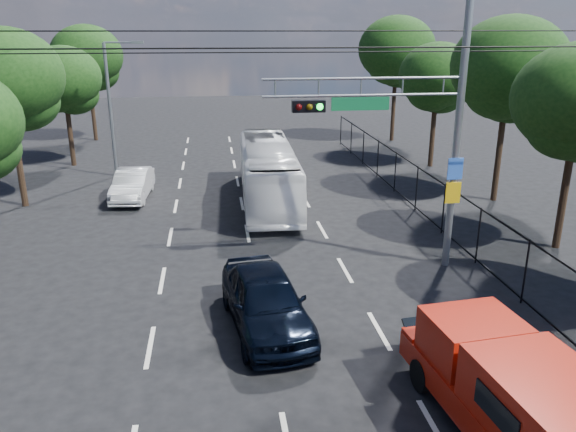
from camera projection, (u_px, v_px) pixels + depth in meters
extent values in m
cube|color=beige|center=(150.00, 347.00, 14.23)|extent=(0.12, 2.00, 0.01)
cube|color=beige|center=(162.00, 280.00, 17.99)|extent=(0.12, 2.00, 0.01)
cube|color=beige|center=(170.00, 237.00, 21.75)|extent=(0.12, 2.00, 0.01)
cube|color=beige|center=(176.00, 206.00, 25.51)|extent=(0.12, 2.00, 0.01)
cube|color=beige|center=(180.00, 183.00, 29.26)|extent=(0.12, 2.00, 0.01)
cube|color=beige|center=(183.00, 166.00, 33.02)|extent=(0.12, 2.00, 0.01)
cube|color=beige|center=(186.00, 152.00, 36.78)|extent=(0.12, 2.00, 0.01)
cube|color=beige|center=(188.00, 140.00, 40.54)|extent=(0.12, 2.00, 0.01)
cube|color=beige|center=(268.00, 338.00, 14.61)|extent=(0.12, 2.00, 0.01)
cube|color=beige|center=(255.00, 275.00, 18.37)|extent=(0.12, 2.00, 0.01)
cube|color=beige|center=(247.00, 233.00, 22.13)|extent=(0.12, 2.00, 0.01)
cube|color=beige|center=(242.00, 203.00, 25.89)|extent=(0.12, 2.00, 0.01)
cube|color=beige|center=(238.00, 181.00, 29.64)|extent=(0.12, 2.00, 0.01)
cube|color=beige|center=(234.00, 164.00, 33.40)|extent=(0.12, 2.00, 0.01)
cube|color=beige|center=(232.00, 150.00, 37.16)|extent=(0.12, 2.00, 0.01)
cube|color=beige|center=(229.00, 139.00, 40.92)|extent=(0.12, 2.00, 0.01)
cube|color=beige|center=(436.00, 432.00, 11.23)|extent=(0.12, 2.00, 0.01)
cube|color=beige|center=(379.00, 330.00, 14.99)|extent=(0.12, 2.00, 0.01)
cube|color=beige|center=(345.00, 270.00, 18.75)|extent=(0.12, 2.00, 0.01)
cube|color=beige|center=(322.00, 230.00, 22.51)|extent=(0.12, 2.00, 0.01)
cube|color=beige|center=(306.00, 201.00, 26.27)|extent=(0.12, 2.00, 0.01)
cube|color=beige|center=(294.00, 179.00, 30.03)|extent=(0.12, 2.00, 0.01)
cube|color=beige|center=(284.00, 163.00, 33.78)|extent=(0.12, 2.00, 0.01)
cube|color=beige|center=(277.00, 149.00, 37.54)|extent=(0.12, 2.00, 0.01)
cube|color=beige|center=(270.00, 138.00, 41.30)|extent=(0.12, 2.00, 0.01)
cylinder|color=slate|center=(458.00, 126.00, 17.69)|extent=(0.24, 0.24, 9.50)
cylinder|color=slate|center=(365.00, 78.00, 16.82)|extent=(6.20, 0.08, 0.08)
cylinder|color=slate|center=(364.00, 95.00, 16.98)|extent=(6.20, 0.08, 0.08)
cube|color=black|center=(308.00, 106.00, 16.85)|extent=(1.00, 0.28, 0.35)
sphere|color=#3F0505|center=(299.00, 107.00, 16.67)|extent=(0.20, 0.20, 0.20)
sphere|color=#4C3805|center=(309.00, 107.00, 16.71)|extent=(0.20, 0.20, 0.20)
sphere|color=#0CE533|center=(320.00, 107.00, 16.75)|extent=(0.20, 0.20, 0.20)
cube|color=#0D5D31|center=(360.00, 104.00, 17.04)|extent=(1.80, 0.05, 0.40)
cube|color=blue|center=(455.00, 169.00, 17.98)|extent=(0.50, 0.04, 0.70)
cube|color=gold|center=(453.00, 193.00, 18.23)|extent=(0.50, 0.04, 0.70)
cylinder|color=slate|center=(443.00, 86.00, 17.21)|extent=(0.05, 0.05, 0.50)
cylinder|color=slate|center=(403.00, 86.00, 17.05)|extent=(0.05, 0.05, 0.50)
cylinder|color=slate|center=(361.00, 87.00, 16.88)|extent=(0.05, 0.05, 0.50)
cylinder|color=slate|center=(319.00, 88.00, 16.72)|extent=(0.05, 0.05, 0.50)
cylinder|color=slate|center=(275.00, 88.00, 16.55)|extent=(0.05, 0.05, 0.50)
cylinder|color=slate|center=(110.00, 112.00, 29.59)|extent=(0.18, 0.18, 7.00)
cylinder|color=slate|center=(120.00, 42.00, 28.58)|extent=(1.60, 0.09, 0.09)
cube|color=slate|center=(138.00, 42.00, 28.70)|extent=(0.60, 0.22, 0.15)
cylinder|color=black|center=(256.00, 48.00, 14.20)|extent=(22.00, 0.04, 0.04)
cylinder|color=black|center=(247.00, 31.00, 17.37)|extent=(22.00, 0.04, 0.04)
cylinder|color=black|center=(245.00, 52.00, 19.00)|extent=(22.00, 0.04, 0.04)
cube|color=black|center=(436.00, 179.00, 22.47)|extent=(0.04, 34.00, 0.06)
cube|color=black|center=(432.00, 221.00, 23.04)|extent=(0.04, 34.00, 0.06)
cylinder|color=black|center=(525.00, 272.00, 16.20)|extent=(0.06, 0.06, 2.00)
cylinder|color=black|center=(478.00, 236.00, 19.02)|extent=(0.06, 0.06, 2.00)
cylinder|color=black|center=(443.00, 209.00, 21.83)|extent=(0.06, 0.06, 2.00)
cylinder|color=black|center=(417.00, 188.00, 24.65)|extent=(0.06, 0.06, 2.00)
cylinder|color=black|center=(395.00, 172.00, 27.47)|extent=(0.06, 0.06, 2.00)
cylinder|color=black|center=(378.00, 159.00, 30.29)|extent=(0.06, 0.06, 2.00)
cylinder|color=black|center=(363.00, 148.00, 33.11)|extent=(0.06, 0.06, 2.00)
cylinder|color=black|center=(351.00, 138.00, 35.93)|extent=(0.06, 0.06, 2.00)
cylinder|color=black|center=(341.00, 130.00, 38.75)|extent=(0.06, 0.06, 2.00)
cylinder|color=black|center=(564.00, 192.00, 20.06)|extent=(0.28, 0.28, 4.20)
ellipsoid|color=black|center=(569.00, 127.00, 19.07)|extent=(2.85, 2.85, 2.28)
cylinder|color=black|center=(499.00, 150.00, 25.69)|extent=(0.28, 0.28, 4.76)
ellipsoid|color=black|center=(509.00, 66.00, 24.50)|extent=(5.10, 5.10, 4.33)
ellipsoid|color=black|center=(511.00, 93.00, 25.21)|extent=(3.40, 3.40, 2.72)
ellipsoid|color=black|center=(501.00, 90.00, 24.59)|extent=(3.23, 3.23, 2.58)
cylinder|color=black|center=(433.00, 132.00, 32.33)|extent=(0.28, 0.28, 4.03)
ellipsoid|color=black|center=(437.00, 75.00, 31.33)|extent=(4.32, 4.32, 3.67)
ellipsoid|color=black|center=(441.00, 93.00, 31.98)|extent=(2.88, 2.88, 2.30)
ellipsoid|color=black|center=(431.00, 92.00, 31.37)|extent=(2.74, 2.74, 2.19)
cylinder|color=black|center=(394.00, 106.00, 39.73)|extent=(0.28, 0.28, 4.93)
ellipsoid|color=black|center=(397.00, 49.00, 38.50)|extent=(5.28, 5.28, 4.49)
ellipsoid|color=black|center=(400.00, 67.00, 39.23)|extent=(3.52, 3.52, 2.82)
ellipsoid|color=black|center=(392.00, 65.00, 38.61)|extent=(3.34, 3.34, 2.68)
cylinder|color=black|center=(18.00, 157.00, 24.87)|extent=(0.28, 0.28, 4.48)
ellipsoid|color=black|center=(6.00, 76.00, 23.76)|extent=(4.80, 4.80, 4.08)
ellipsoid|color=black|center=(22.00, 102.00, 24.45)|extent=(3.20, 3.20, 2.56)
cylinder|color=black|center=(70.00, 132.00, 32.53)|extent=(0.28, 0.28, 3.92)
ellipsoid|color=black|center=(63.00, 78.00, 31.55)|extent=(4.20, 4.20, 3.57)
ellipsoid|color=black|center=(74.00, 95.00, 32.20)|extent=(2.80, 2.80, 2.24)
ellipsoid|color=black|center=(58.00, 93.00, 31.59)|extent=(2.66, 2.66, 2.13)
cylinder|color=black|center=(93.00, 108.00, 39.92)|extent=(0.28, 0.28, 4.59)
ellipsoid|color=black|center=(87.00, 55.00, 38.77)|extent=(4.92, 4.92, 4.18)
ellipsoid|color=black|center=(96.00, 72.00, 39.47)|extent=(3.28, 3.28, 2.62)
ellipsoid|color=black|center=(83.00, 70.00, 38.85)|extent=(3.12, 3.12, 2.49)
cylinder|color=black|center=(422.00, 375.00, 12.44)|extent=(0.34, 0.75, 0.73)
cylinder|color=black|center=(493.00, 365.00, 12.84)|extent=(0.34, 0.75, 0.73)
cube|color=#9C1508|center=(502.00, 403.00, 11.06)|extent=(2.50, 5.38, 0.58)
cube|color=#9C1508|center=(444.00, 339.00, 13.20)|extent=(1.97, 0.77, 0.57)
cube|color=black|center=(439.00, 324.00, 13.37)|extent=(1.80, 0.60, 0.32)
cube|color=#9C1508|center=(473.00, 339.00, 11.93)|extent=(2.03, 1.80, 0.99)
cube|color=black|center=(494.00, 356.00, 11.19)|extent=(1.61, 0.22, 0.57)
cube|color=#9C1508|center=(546.00, 404.00, 9.74)|extent=(2.20, 2.84, 1.09)
cube|color=black|center=(496.00, 411.00, 9.52)|extent=(0.17, 1.25, 0.47)
imported|color=black|center=(266.00, 300.00, 14.91)|extent=(2.51, 4.95, 1.61)
imported|color=white|center=(268.00, 173.00, 25.79)|extent=(2.64, 9.96, 2.75)
imported|color=silver|center=(132.00, 184.00, 26.46)|extent=(1.70, 4.27, 1.38)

